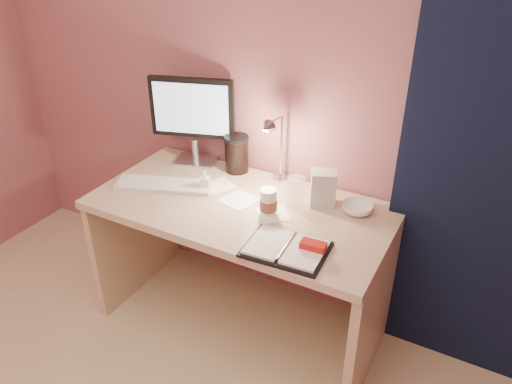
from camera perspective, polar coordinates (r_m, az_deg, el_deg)
The scene contains 15 objects.
room at distance 2.18m, azimuth 24.94°, elevation 5.45°, with size 3.50×3.50×3.50m.
desk at distance 2.50m, azimuth -0.86°, elevation -5.06°, with size 1.40×0.70×0.73m.
monitor at distance 2.62m, azimuth -7.25°, elevation 8.93°, with size 0.43×0.21×0.47m.
keyboard at distance 2.51m, azimuth -10.43°, elevation 0.82°, with size 0.47×0.14×0.02m, color silver.
planner at distance 2.02m, azimuth 3.73°, elevation -6.43°, with size 0.34×0.27×0.05m.
paper_a at distance 2.25m, azimuth 1.92°, elevation -2.54°, with size 0.14×0.14×0.00m, color white.
paper_b at distance 2.35m, azimuth -2.00°, elevation -0.92°, with size 0.15×0.15×0.00m, color white.
paper_c at distance 2.48m, azimuth -4.22°, elevation 0.74°, with size 0.13×0.13×0.00m, color white.
coffee_cup at distance 2.22m, azimuth 1.43°, elevation -1.24°, with size 0.08×0.08×0.13m.
clear_cup at distance 2.29m, azimuth 4.58°, elevation 0.03°, with size 0.08×0.08×0.14m, color white.
bowl at distance 2.29m, azimuth 11.51°, elevation -1.87°, with size 0.14×0.14×0.04m, color white.
lotion_bottle at distance 2.43m, azimuth -5.81°, elevation 1.30°, with size 0.04×0.04×0.10m, color white.
dark_jar at distance 2.59m, azimuth -2.21°, elevation 4.19°, with size 0.12×0.12×0.17m, color black.
product_box at distance 2.30m, azimuth 7.69°, elevation 0.43°, with size 0.11×0.09×0.17m, color silver.
desk_lamp at distance 2.36m, azimuth 2.08°, elevation 5.38°, with size 0.09×0.23×0.37m.
Camera 1 is at (1.01, -0.34, 1.93)m, focal length 35.00 mm.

